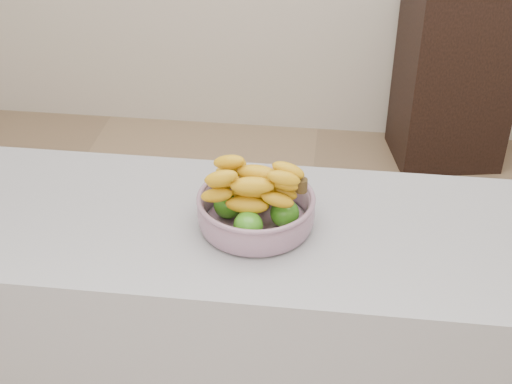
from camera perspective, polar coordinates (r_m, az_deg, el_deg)
counter at (r=2.12m, az=2.43°, el=-12.60°), size 2.00×0.60×0.90m
cabinet at (r=3.80m, az=15.54°, el=8.95°), size 0.59×0.51×0.94m
fruit_bowl at (r=1.80m, az=-0.02°, el=-1.11°), size 0.30×0.30×0.18m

